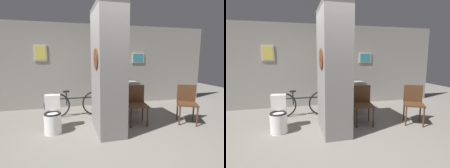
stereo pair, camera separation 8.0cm
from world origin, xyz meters
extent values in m
plane|color=slate|center=(0.00, 0.00, 0.00)|extent=(14.00, 14.00, 0.00)
cube|color=gray|center=(0.00, 2.63, 1.30)|extent=(8.00, 0.06, 2.60)
cube|color=beige|center=(-1.60, 2.58, 1.70)|extent=(0.36, 0.02, 0.48)
cube|color=#E0CC4C|center=(-1.60, 2.57, 1.70)|extent=(0.30, 0.01, 0.39)
cube|color=beige|center=(1.50, 2.58, 1.55)|extent=(0.44, 0.02, 0.34)
cube|color=teal|center=(1.50, 2.57, 1.55)|extent=(0.36, 0.01, 0.28)
cube|color=beige|center=(0.70, 2.58, 1.85)|extent=(0.28, 0.02, 0.38)
cube|color=#B24C8C|center=(0.70, 2.57, 1.85)|extent=(0.23, 0.01, 0.31)
cube|color=gray|center=(-0.05, 0.56, 1.30)|extent=(0.54, 1.11, 2.60)
cylinder|color=#593319|center=(-0.33, 0.33, 1.55)|extent=(0.03, 0.40, 0.40)
cylinder|color=red|center=(-0.35, 0.33, 1.55)|extent=(0.01, 0.07, 0.07)
cube|color=gray|center=(0.44, 1.57, 0.44)|extent=(1.23, 0.44, 0.89)
cylinder|color=white|center=(-1.20, 0.68, 0.21)|extent=(0.35, 0.35, 0.41)
torus|color=black|center=(-1.20, 0.68, 0.42)|extent=(0.34, 0.34, 0.04)
cube|color=white|center=(-1.20, 0.91, 0.59)|extent=(0.32, 0.20, 0.36)
cylinder|color=#4C2D19|center=(0.48, 0.52, 0.23)|extent=(0.04, 0.04, 0.46)
cylinder|color=#4C2D19|center=(0.86, 0.47, 0.23)|extent=(0.04, 0.04, 0.46)
cylinder|color=#4C2D19|center=(0.53, 0.89, 0.23)|extent=(0.04, 0.04, 0.46)
cylinder|color=#4C2D19|center=(0.91, 0.84, 0.23)|extent=(0.04, 0.04, 0.46)
cube|color=#4C2D19|center=(0.69, 0.68, 0.48)|extent=(0.49, 0.49, 0.04)
cube|color=#4C2D19|center=(0.72, 0.88, 0.70)|extent=(0.43, 0.09, 0.41)
cylinder|color=#4C2D19|center=(1.63, 0.37, 0.23)|extent=(0.04, 0.04, 0.46)
cylinder|color=#4C2D19|center=(1.96, 0.20, 0.23)|extent=(0.04, 0.04, 0.46)
cylinder|color=#4C2D19|center=(1.80, 0.71, 0.23)|extent=(0.04, 0.04, 0.46)
cylinder|color=#4C2D19|center=(2.14, 0.53, 0.23)|extent=(0.04, 0.04, 0.46)
cube|color=#4C2D19|center=(1.88, 0.45, 0.48)|extent=(0.58, 0.58, 0.04)
cube|color=#4C2D19|center=(1.98, 0.63, 0.70)|extent=(0.40, 0.22, 0.41)
torus|color=black|center=(-1.15, 1.65, 0.33)|extent=(0.66, 0.04, 0.66)
torus|color=black|center=(-0.17, 1.65, 0.33)|extent=(0.66, 0.04, 0.66)
cylinder|color=black|center=(-0.66, 1.65, 0.50)|extent=(0.90, 0.04, 0.04)
cylinder|color=black|center=(-0.91, 1.65, 0.50)|extent=(0.03, 0.03, 0.34)
cylinder|color=black|center=(-0.22, 1.65, 0.50)|extent=(0.03, 0.03, 0.31)
cube|color=black|center=(-0.91, 1.65, 0.69)|extent=(0.16, 0.06, 0.04)
cylinder|color=#262626|center=(-0.22, 1.65, 0.65)|extent=(0.03, 0.42, 0.03)
cylinder|color=#267233|center=(0.53, 1.50, 0.97)|extent=(0.08, 0.08, 0.16)
cylinder|color=#267233|center=(0.53, 1.50, 1.08)|extent=(0.03, 0.03, 0.07)
sphere|color=#333333|center=(0.53, 1.50, 1.12)|extent=(0.03, 0.03, 0.03)
camera|label=1|loc=(-0.89, -2.99, 1.59)|focal=28.00mm
camera|label=2|loc=(-0.81, -3.01, 1.59)|focal=28.00mm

